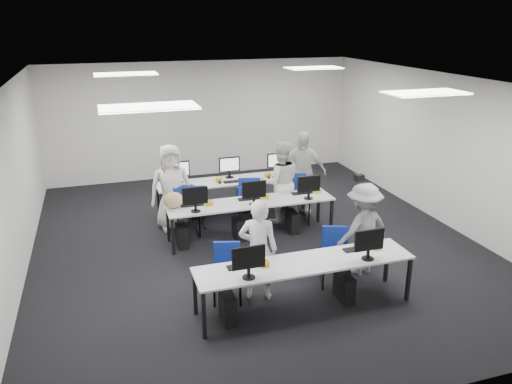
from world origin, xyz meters
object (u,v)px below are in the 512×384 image
object	(u,v)px
desk_mid	(251,204)
student_3	(301,173)
chair_1	(335,266)
chair_6	(245,210)
chair_7	(292,202)
desk_front	(305,265)
chair_0	(227,282)
student_2	(171,187)
chair_3	(250,211)
student_1	(280,182)
photographer	(363,229)
chair_5	(194,213)
chair_2	(187,220)
student_0	(258,250)
chair_4	(296,208)

from	to	relation	value
desk_mid	student_3	size ratio (longest dim) A/B	1.78
chair_1	chair_6	bearing A→B (deg)	123.25
chair_7	desk_front	bearing A→B (deg)	-104.32
chair_0	chair_6	size ratio (longest dim) A/B	1.03
chair_6	student_2	xyz separation A→B (m)	(-1.47, 0.16, 0.60)
chair_0	student_3	world-z (taller)	student_3
chair_3	chair_7	world-z (taller)	chair_3
chair_1	student_1	size ratio (longest dim) A/B	0.53
chair_0	chair_1	distance (m)	1.75
desk_front	photographer	world-z (taller)	photographer
chair_6	student_3	xyz separation A→B (m)	(1.31, 0.16, 0.64)
student_2	chair_7	bearing A→B (deg)	0.34
chair_0	chair_3	size ratio (longest dim) A/B	0.91
chair_5	chair_7	xyz separation A→B (m)	(2.17, 0.06, -0.03)
photographer	chair_7	bearing A→B (deg)	-98.70
chair_3	student_1	world-z (taller)	student_1
desk_mid	chair_3	bearing A→B (deg)	75.37
chair_1	student_3	xyz separation A→B (m)	(0.66, 3.00, 0.62)
student_1	chair_5	bearing A→B (deg)	-0.53
chair_2	chair_3	xyz separation A→B (m)	(1.30, 0.04, 0.01)
chair_0	student_3	xyz separation A→B (m)	(2.42, 2.94, 0.63)
student_0	student_3	distance (m)	3.62
chair_0	chair_1	xyz separation A→B (m)	(1.75, -0.05, 0.01)
chair_7	photographer	xyz separation A→B (m)	(0.09, -2.83, 0.52)
chair_4	student_0	xyz separation A→B (m)	(-1.67, -2.58, 0.48)
student_2	desk_front	bearing A→B (deg)	-68.79
chair_1	chair_6	size ratio (longest dim) A/B	1.09
chair_5	student_2	world-z (taller)	student_2
chair_7	photographer	size ratio (longest dim) A/B	0.53
chair_2	chair_4	world-z (taller)	chair_4
chair_0	chair_7	distance (m)	3.71
student_0	photographer	world-z (taller)	student_0
chair_1	student_3	world-z (taller)	student_3
chair_4	student_0	world-z (taller)	student_0
photographer	chair_5	bearing A→B (deg)	-61.25
student_1	desk_front	bearing A→B (deg)	85.03
desk_mid	chair_6	world-z (taller)	chair_6
chair_4	chair_5	distance (m)	2.11
student_3	photographer	size ratio (longest dim) A/B	1.16
student_1	chair_3	bearing A→B (deg)	8.44
chair_7	chair_6	bearing A→B (deg)	-166.43
desk_front	student_0	xyz separation A→B (m)	(-0.55, 0.47, 0.11)
desk_mid	chair_6	size ratio (longest dim) A/B	3.85
desk_front	photographer	size ratio (longest dim) A/B	2.06
chair_7	student_3	world-z (taller)	student_3
chair_5	student_1	distance (m)	1.86
chair_3	student_2	distance (m)	1.65
student_3	student_0	bearing A→B (deg)	-104.55
desk_mid	chair_3	size ratio (longest dim) A/B	3.38
chair_2	chair_7	bearing A→B (deg)	10.38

